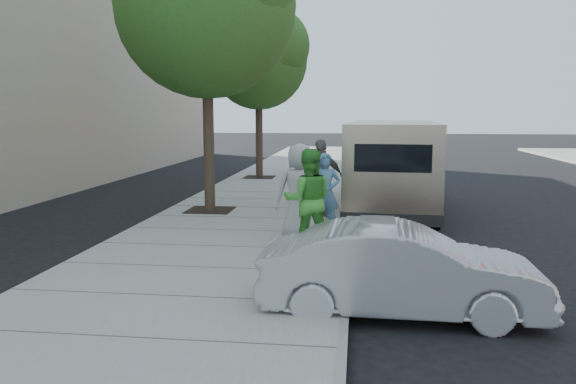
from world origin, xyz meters
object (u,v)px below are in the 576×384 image
at_px(van, 393,165).
at_px(person_green_shirt, 308,200).
at_px(parking_meter, 300,193).
at_px(person_gray_shirt, 300,192).
at_px(person_striped_polo, 322,178).
at_px(person_officer, 325,193).
at_px(tree_near, 208,0).
at_px(sedan, 401,270).
at_px(tree_far, 260,56).

distance_m(van, person_green_shirt, 5.60).
xyz_separation_m(parking_meter, person_gray_shirt, (0.03, -0.40, 0.08)).
distance_m(parking_meter, person_striped_polo, 2.27).
distance_m(person_officer, person_striped_polo, 1.87).
bearing_deg(tree_near, person_gray_shirt, -49.82).
bearing_deg(sedan, parking_meter, 24.66).
bearing_deg(person_green_shirt, tree_far, -82.97).
bearing_deg(tree_far, person_striped_polo, -70.02).
xyz_separation_m(tree_near, tree_far, (-0.00, 7.60, -0.66)).
distance_m(van, person_officer, 3.99).
height_order(sedan, person_officer, person_officer).
height_order(tree_near, person_officer, tree_near).
distance_m(sedan, person_green_shirt, 3.25).
xyz_separation_m(parking_meter, person_officer, (0.51, 0.39, -0.04)).
distance_m(tree_near, sedan, 9.54).
relative_size(sedan, person_striped_polo, 1.98).
bearing_deg(tree_near, parking_meter, -46.35).
bearing_deg(van, person_gray_shirt, -112.09).
height_order(van, person_striped_polo, van).
bearing_deg(parking_meter, sedan, -87.94).
bearing_deg(person_striped_polo, sedan, 80.89).
relative_size(van, person_officer, 3.92).
xyz_separation_m(person_officer, person_green_shirt, (-0.23, -1.65, 0.10)).
relative_size(tree_far, person_green_shirt, 3.36).
bearing_deg(person_officer, van, 63.63).
xyz_separation_m(sedan, person_gray_shirt, (-1.76, 3.70, 0.51)).
bearing_deg(tree_far, tree_near, -90.00).
distance_m(van, person_gray_shirt, 4.90).
height_order(tree_near, sedan, tree_near).
distance_m(tree_near, person_green_shirt, 6.67).
bearing_deg(person_striped_polo, person_officer, 73.87).
bearing_deg(parking_meter, person_green_shirt, -98.95).
xyz_separation_m(tree_far, person_officer, (3.15, -9.98, -3.87)).
relative_size(tree_far, van, 0.96).
xyz_separation_m(parking_meter, person_striped_polo, (0.31, 2.25, 0.06)).
relative_size(tree_near, person_green_shirt, 3.90).
bearing_deg(person_striped_polo, tree_near, -32.36).
height_order(parking_meter, person_officer, person_officer).
bearing_deg(person_gray_shirt, person_green_shirt, 88.40).
distance_m(person_green_shirt, person_striped_polo, 3.51).
bearing_deg(person_green_shirt, tree_near, -61.14).
relative_size(van, sedan, 1.78).
distance_m(parking_meter, person_gray_shirt, 0.41).
bearing_deg(van, person_officer, -110.76).
height_order(person_green_shirt, person_striped_polo, person_green_shirt).
height_order(sedan, person_striped_polo, person_striped_polo).
bearing_deg(tree_near, person_striped_polo, -10.06).
distance_m(sedan, person_striped_polo, 6.53).
xyz_separation_m(tree_near, sedan, (4.44, -6.87, -4.92)).
bearing_deg(parking_meter, person_striped_polo, 60.48).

